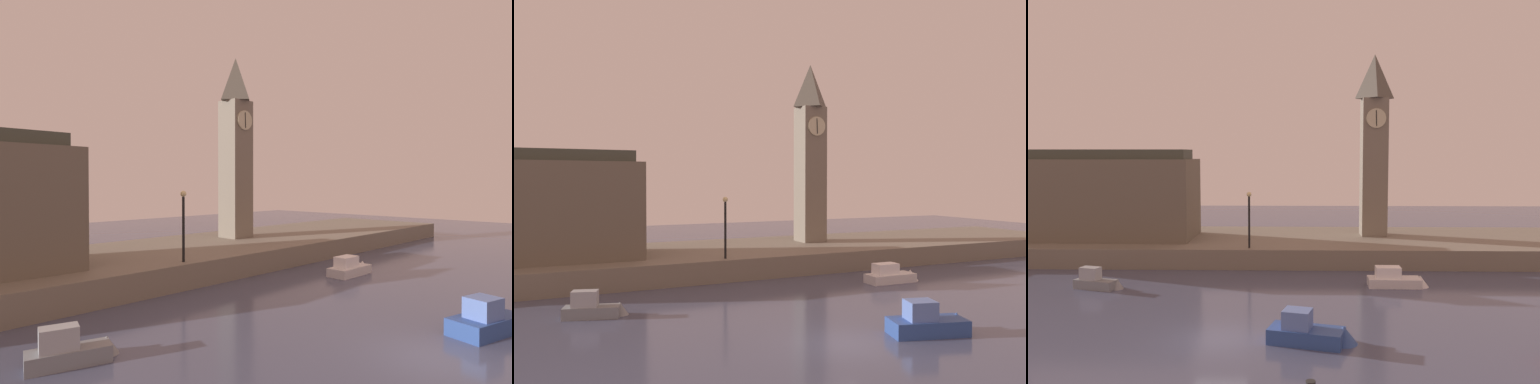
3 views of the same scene
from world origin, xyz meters
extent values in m
plane|color=#474C66|center=(0.00, 0.00, 0.00)|extent=(120.00, 120.00, 0.00)
cube|color=slate|center=(0.00, 20.00, 0.75)|extent=(70.00, 12.00, 1.50)
cube|color=slate|center=(10.21, 21.15, 7.33)|extent=(2.13, 2.13, 11.66)
cylinder|color=beige|center=(10.21, 20.02, 11.45)|extent=(1.62, 0.12, 1.62)
cube|color=black|center=(10.21, 19.95, 11.45)|extent=(0.10, 0.04, 1.30)
pyramid|color=#554E43|center=(10.21, 21.15, 15.01)|extent=(2.34, 2.34, 3.70)
cylinder|color=black|center=(0.10, 14.83, 3.42)|extent=(0.16, 0.16, 3.84)
sphere|color=#F2E099|center=(0.10, 14.83, 5.52)|extent=(0.36, 0.36, 0.36)
cube|color=#2D4C93|center=(4.05, -0.41, 0.35)|extent=(3.64, 2.31, 0.71)
cube|color=#5B7AC1|center=(3.65, -0.41, 1.13)|extent=(1.46, 1.33, 0.85)
cone|color=#2D4C93|center=(5.74, -0.41, 0.39)|extent=(1.65, 1.65, 0.84)
cube|color=silver|center=(9.90, 9.65, 0.29)|extent=(3.36, 1.44, 0.58)
cube|color=white|center=(9.50, 9.65, 0.94)|extent=(1.60, 0.99, 0.72)
cone|color=silver|center=(11.57, 9.65, 0.32)|extent=(1.26, 1.26, 0.83)
cube|color=gray|center=(-9.11, 8.69, 0.29)|extent=(2.86, 1.70, 0.58)
cube|color=#A8ADB2|center=(-9.43, 8.69, 0.98)|extent=(1.36, 1.00, 0.80)
cone|color=gray|center=(-7.76, 8.69, 0.32)|extent=(1.10, 1.10, 0.67)
camera|label=1|loc=(-14.96, -5.80, 6.11)|focal=30.09mm
camera|label=2|loc=(-11.59, -17.76, 6.77)|focal=35.78mm
camera|label=3|loc=(3.58, -23.23, 8.62)|focal=36.31mm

